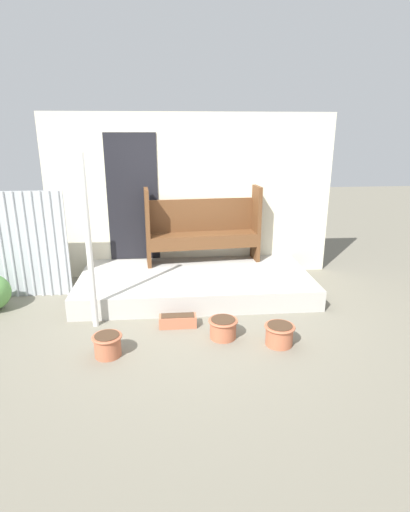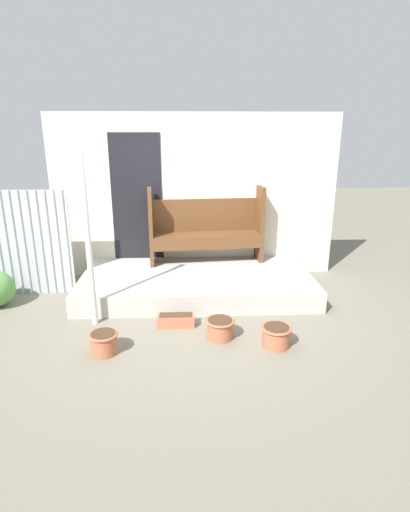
{
  "view_description": "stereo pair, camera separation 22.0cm",
  "coord_description": "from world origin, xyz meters",
  "px_view_note": "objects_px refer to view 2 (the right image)",
  "views": [
    {
      "loc": [
        -0.18,
        -4.72,
        2.33
      ],
      "look_at": [
        0.27,
        0.29,
        0.74
      ],
      "focal_mm": 28.0,
      "sensor_mm": 36.0,
      "label": 1
    },
    {
      "loc": [
        0.04,
        -4.73,
        2.33
      ],
      "look_at": [
        0.27,
        0.29,
        0.74
      ],
      "focal_mm": 28.0,
      "sensor_mm": 36.0,
      "label": 2
    }
  ],
  "objects_px": {
    "flower_pot_left": "(104,342)",
    "flower_pot_right": "(276,335)",
    "flower_pot_middle": "(220,328)",
    "support_post": "(88,243)",
    "planter_box_rect": "(176,320)",
    "bench": "(206,226)"
  },
  "relations": [
    {
      "from": "flower_pot_middle",
      "to": "flower_pot_right",
      "type": "relative_size",
      "value": 1.0
    },
    {
      "from": "flower_pot_middle",
      "to": "planter_box_rect",
      "type": "bearing_deg",
      "value": 148.28
    },
    {
      "from": "support_post",
      "to": "flower_pot_right",
      "type": "height_order",
      "value": "support_post"
    },
    {
      "from": "support_post",
      "to": "planter_box_rect",
      "type": "relative_size",
      "value": 4.57
    },
    {
      "from": "flower_pot_middle",
      "to": "flower_pot_right",
      "type": "height_order",
      "value": "flower_pot_right"
    },
    {
      "from": "bench",
      "to": "planter_box_rect",
      "type": "bearing_deg",
      "value": -109.92
    },
    {
      "from": "flower_pot_left",
      "to": "planter_box_rect",
      "type": "bearing_deg",
      "value": 38.16
    },
    {
      "from": "bench",
      "to": "flower_pot_middle",
      "type": "height_order",
      "value": "bench"
    },
    {
      "from": "flower_pot_left",
      "to": "flower_pot_right",
      "type": "xyz_separation_m",
      "value": [
        1.9,
        0.07,
        -0.0
      ]
    },
    {
      "from": "bench",
      "to": "flower_pot_middle",
      "type": "bearing_deg",
      "value": -93.04
    },
    {
      "from": "support_post",
      "to": "planter_box_rect",
      "type": "distance_m",
      "value": 1.42
    },
    {
      "from": "flower_pot_left",
      "to": "flower_pot_middle",
      "type": "relative_size",
      "value": 0.93
    },
    {
      "from": "flower_pot_middle",
      "to": "bench",
      "type": "bearing_deg",
      "value": 92.0
    },
    {
      "from": "bench",
      "to": "planter_box_rect",
      "type": "height_order",
      "value": "bench"
    },
    {
      "from": "flower_pot_right",
      "to": "support_post",
      "type": "bearing_deg",
      "value": 163.15
    },
    {
      "from": "flower_pot_left",
      "to": "flower_pot_right",
      "type": "distance_m",
      "value": 1.9
    },
    {
      "from": "bench",
      "to": "flower_pot_left",
      "type": "relative_size",
      "value": 5.62
    },
    {
      "from": "flower_pot_left",
      "to": "flower_pot_right",
      "type": "relative_size",
      "value": 0.93
    },
    {
      "from": "flower_pot_right",
      "to": "planter_box_rect",
      "type": "bearing_deg",
      "value": 154.71
    },
    {
      "from": "bench",
      "to": "flower_pot_right",
      "type": "bearing_deg",
      "value": -78.02
    },
    {
      "from": "flower_pot_right",
      "to": "planter_box_rect",
      "type": "distance_m",
      "value": 1.26
    },
    {
      "from": "bench",
      "to": "planter_box_rect",
      "type": "distance_m",
      "value": 1.93
    }
  ]
}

